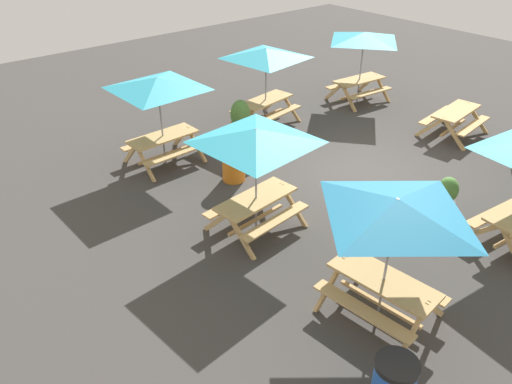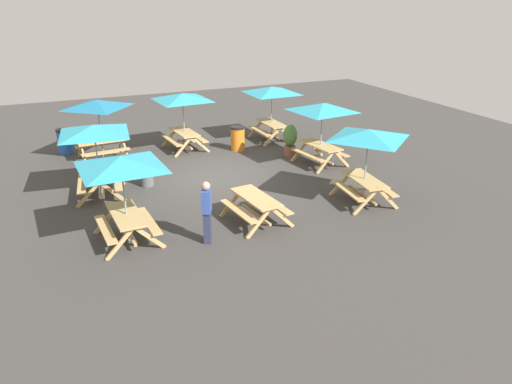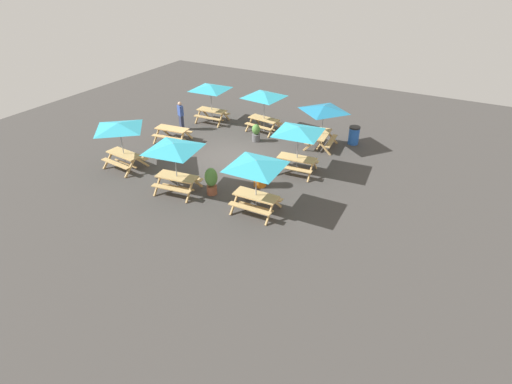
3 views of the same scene
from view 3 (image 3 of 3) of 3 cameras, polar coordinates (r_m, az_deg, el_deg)
The scene contains 14 objects.
ground_plane at distance 20.47m, azimuth -3.25°, elevation 4.96°, with size 31.28×31.28×0.00m, color #3D3A38.
picnic_table_0 at distance 22.53m, azimuth -11.89°, elevation 8.43°, with size 1.95×1.71×0.81m.
picnic_table_1 at distance 15.16m, azimuth 0.00°, elevation 3.52°, with size 2.83×2.83×2.34m.
picnic_table_2 at distance 18.28m, azimuth 6.09°, elevation 8.35°, with size 2.82×2.82×2.34m.
picnic_table_3 at distance 24.50m, azimuth -6.50°, elevation 14.29°, with size 2.82×2.82×2.34m.
picnic_table_4 at distance 21.12m, azimuth 9.65°, elevation 11.27°, with size 2.19×2.19×2.34m.
picnic_table_5 at distance 19.65m, azimuth -18.95°, elevation 8.47°, with size 2.18×2.18×2.34m.
picnic_table_6 at distance 16.89m, azimuth -11.65°, elevation 5.88°, with size 2.80×2.80×2.34m.
picnic_table_7 at distance 22.98m, azimuth 1.18°, elevation 13.33°, with size 2.81×2.81×2.34m.
trash_bin_orange at distance 17.68m, azimuth 0.57°, elevation 2.32°, with size 0.59×0.59×0.98m.
trash_bin_blue at distance 22.42m, azimuth 13.81°, elevation 7.88°, with size 0.59×0.59×0.98m.
potted_plant_0 at distance 22.12m, azimuth 0.00°, elevation 8.47°, with size 0.45×0.45×0.97m.
potted_plant_1 at distance 17.08m, azimuth -6.41°, elevation 1.70°, with size 0.55×0.55×1.24m.
person_standing at distance 23.96m, azimuth -10.69°, elevation 10.77°, with size 0.42×0.35×1.67m.
Camera 3 is at (9.83, -15.52, 9.02)m, focal length 28.00 mm.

